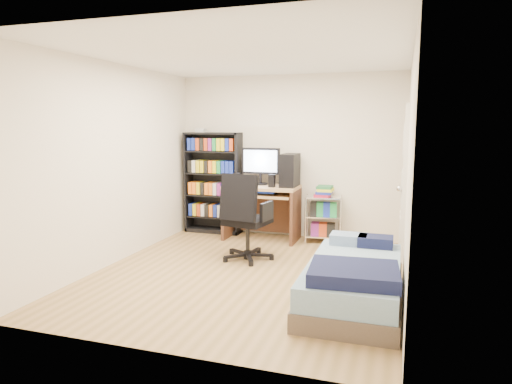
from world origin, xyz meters
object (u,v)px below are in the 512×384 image
(computer_desk, at_px, (270,191))
(office_chair, at_px, (246,232))
(media_shelf, at_px, (213,182))
(bed, at_px, (354,280))

(computer_desk, distance_m, office_chair, 1.23)
(office_chair, bearing_deg, computer_desk, 100.39)
(media_shelf, relative_size, computer_desk, 1.21)
(computer_desk, bearing_deg, bed, -55.83)
(computer_desk, relative_size, bed, 0.77)
(bed, bearing_deg, media_shelf, 136.61)
(office_chair, bearing_deg, bed, -25.34)
(bed, bearing_deg, computer_desk, 124.17)
(media_shelf, height_order, bed, media_shelf)
(media_shelf, xyz_separation_m, office_chair, (1.01, -1.32, -0.47))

